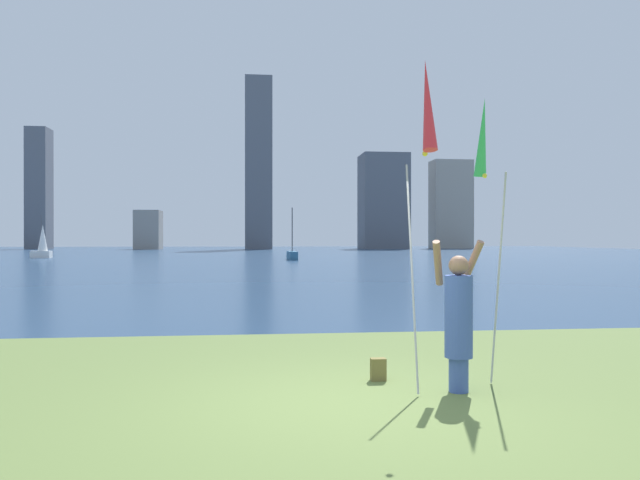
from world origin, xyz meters
The scene contains 12 objects.
ground centered at (0.00, 50.95, -0.06)m, with size 120.00×138.00×0.12m.
person centered at (1.38, 0.39, 0.88)m, with size 0.66×0.48×1.79m.
kite_flag_left centered at (0.85, -0.12, 3.14)m, with size 0.16×1.10×3.75m.
kite_flag_right centered at (1.91, 0.98, 2.99)m, with size 0.16×0.92×3.58m.
bag centered at (0.56, 1.05, 0.14)m, with size 0.19×0.13×0.28m.
sailboat_0 centered at (-19.55, 50.64, 1.27)m, with size 1.70×0.93×3.87m.
sailboat_2 centered at (2.26, 43.47, 0.39)m, with size 0.76×2.93×4.26m.
skyline_tower_0 centered at (-34.54, 95.57, 9.59)m, with size 3.23×4.00×19.18m.
skyline_tower_1 centered at (-17.08, 92.33, 3.03)m, with size 3.85×4.91×6.06m.
skyline_tower_2 centered at (0.09, 90.92, 13.40)m, with size 4.19×5.19×26.81m.
skyline_tower_3 centered at (20.33, 91.95, 7.66)m, with size 7.38×7.00×15.31m.
skyline_tower_4 centered at (32.37, 94.19, 7.38)m, with size 6.52×4.37×14.77m.
Camera 1 is at (-1.04, -6.64, 1.81)m, focal length 34.66 mm.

